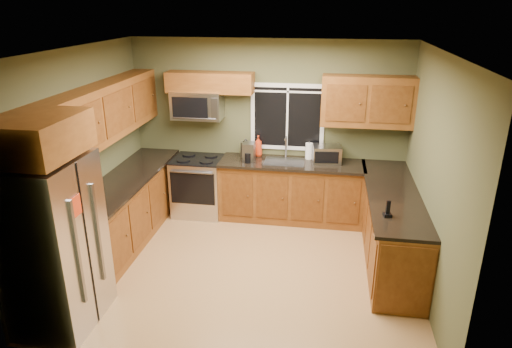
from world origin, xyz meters
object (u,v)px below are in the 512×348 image
(refrigerator, at_px, (55,244))
(microwave, at_px, (197,105))
(range, at_px, (199,186))
(coffee_maker, at_px, (249,153))
(kettle, at_px, (246,149))
(soap_bottle_c, at_px, (251,150))
(paper_towel_roll, at_px, (309,151))
(cordless_phone, at_px, (388,212))
(toaster_oven, at_px, (327,154))
(soap_bottle_a, at_px, (258,146))

(refrigerator, xyz_separation_m, microwave, (0.69, 2.91, 0.83))
(range, xyz_separation_m, coffee_maker, (0.82, -0.05, 0.60))
(range, height_order, microwave, microwave)
(kettle, height_order, soap_bottle_c, kettle)
(microwave, distance_m, paper_towel_roll, 1.83)
(refrigerator, relative_size, cordless_phone, 9.41)
(coffee_maker, bearing_deg, cordless_phone, -40.99)
(toaster_oven, xyz_separation_m, kettle, (-1.24, 0.06, 0.01))
(coffee_maker, distance_m, cordless_phone, 2.46)
(coffee_maker, distance_m, soap_bottle_c, 0.28)
(refrigerator, bearing_deg, range, 76.03)
(microwave, distance_m, coffee_maker, 1.06)
(toaster_oven, bearing_deg, range, -177.68)
(refrigerator, height_order, coffee_maker, refrigerator)
(cordless_phone, bearing_deg, microwave, 146.11)
(refrigerator, bearing_deg, soap_bottle_c, 63.60)
(toaster_oven, distance_m, paper_towel_roll, 0.30)
(coffee_maker, bearing_deg, microwave, 167.35)
(kettle, bearing_deg, microwave, -179.86)
(paper_towel_roll, height_order, soap_bottle_c, paper_towel_roll)
(coffee_maker, relative_size, cordless_phone, 1.49)
(paper_towel_roll, xyz_separation_m, soap_bottle_c, (-0.90, 0.02, -0.04))
(coffee_maker, distance_m, kettle, 0.20)
(kettle, relative_size, soap_bottle_a, 0.93)
(range, height_order, soap_bottle_c, soap_bottle_c)
(refrigerator, relative_size, range, 1.92)
(soap_bottle_a, height_order, cordless_phone, soap_bottle_a)
(range, height_order, kettle, kettle)
(toaster_oven, distance_m, coffee_maker, 1.16)
(refrigerator, height_order, range, refrigerator)
(refrigerator, xyz_separation_m, coffee_maker, (1.51, 2.72, 0.17))
(paper_towel_roll, height_order, soap_bottle_a, soap_bottle_a)
(soap_bottle_c, distance_m, cordless_phone, 2.66)
(kettle, bearing_deg, paper_towel_roll, 4.31)
(kettle, distance_m, paper_towel_roll, 0.97)
(toaster_oven, relative_size, paper_towel_roll, 1.60)
(toaster_oven, height_order, coffee_maker, coffee_maker)
(range, bearing_deg, soap_bottle_a, 14.11)
(microwave, bearing_deg, kettle, 0.14)
(soap_bottle_a, bearing_deg, paper_towel_roll, -1.46)
(coffee_maker, xyz_separation_m, soap_bottle_a, (0.10, 0.28, 0.03))
(refrigerator, distance_m, paper_towel_roll, 3.82)
(microwave, bearing_deg, refrigerator, -103.34)
(toaster_oven, relative_size, kettle, 1.47)
(microwave, relative_size, soap_bottle_c, 4.47)
(refrigerator, distance_m, microwave, 3.10)
(kettle, xyz_separation_m, paper_towel_roll, (0.96, 0.07, -0.01))
(refrigerator, distance_m, range, 2.89)
(kettle, relative_size, soap_bottle_c, 1.76)
(cordless_phone, bearing_deg, toaster_oven, 111.98)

